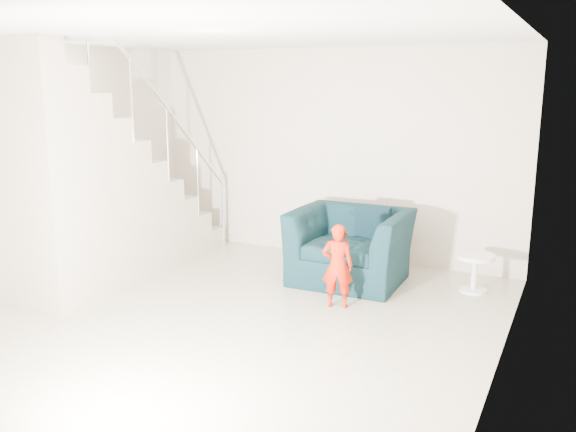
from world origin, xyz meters
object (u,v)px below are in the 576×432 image
object	(u,v)px
side_table	(475,267)
staircase	(94,201)
toddler	(337,266)
armchair	(350,246)

from	to	relation	value
side_table	staircase	distance (m)	4.34
side_table	staircase	bearing A→B (deg)	-159.19
toddler	staircase	world-z (taller)	staircase
side_table	staircase	size ratio (longest dim) A/B	0.12
toddler	staircase	bearing A→B (deg)	-8.24
toddler	side_table	distance (m)	1.62
toddler	side_table	bearing A→B (deg)	-154.23
armchair	toddler	world-z (taller)	toddler
armchair	staircase	size ratio (longest dim) A/B	0.35
staircase	armchair	bearing A→B (deg)	26.05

